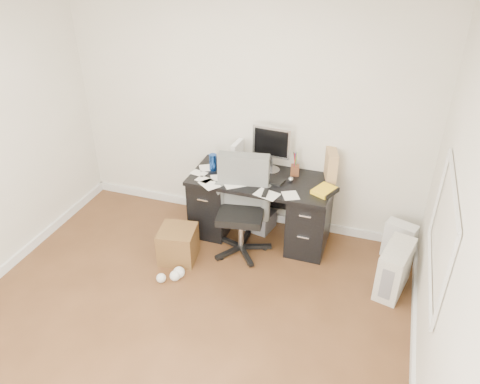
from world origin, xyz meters
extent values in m
plane|color=#482C17|center=(0.00, 0.00, 0.00)|extent=(4.00, 4.00, 0.00)
cube|color=beige|center=(0.00, 2.00, 1.35)|extent=(4.00, 0.02, 2.70)
cube|color=beige|center=(2.00, 0.00, 1.35)|extent=(0.02, 4.00, 2.70)
cube|color=white|center=(0.00, 0.00, 2.70)|extent=(4.00, 4.00, 0.02)
cube|color=silver|center=(0.00, 1.99, 0.05)|extent=(4.00, 0.03, 0.10)
cube|color=black|center=(0.30, 1.65, 0.73)|extent=(1.50, 0.70, 0.04)
cube|color=black|center=(-0.25, 1.65, 0.35)|extent=(0.40, 0.60, 0.71)
cube|color=black|center=(0.85, 1.65, 0.35)|extent=(0.40, 0.60, 0.71)
cube|color=black|center=(0.30, 1.98, 0.45)|extent=(0.70, 0.03, 0.51)
cube|color=black|center=(0.34, 1.63, 0.76)|extent=(0.44, 0.21, 0.02)
sphere|color=silver|center=(0.62, 1.67, 0.78)|extent=(0.07, 0.07, 0.06)
cylinder|color=#163E98|center=(-0.25, 1.66, 0.84)|extent=(0.10, 0.10, 0.19)
cube|color=white|center=(-0.04, 1.86, 0.89)|extent=(0.13, 0.25, 0.27)
cube|color=#9D704C|center=(0.99, 1.88, 0.91)|extent=(0.20, 0.30, 0.32)
cube|color=yellow|center=(0.99, 1.57, 0.77)|extent=(0.27, 0.30, 0.04)
cube|color=#AEAA9D|center=(1.77, 1.22, 0.25)|extent=(0.33, 0.54, 0.50)
cube|color=silver|center=(1.80, 1.75, 0.21)|extent=(0.37, 0.31, 0.42)
cube|color=#492916|center=(-0.40, 0.99, 0.18)|extent=(0.42, 0.42, 0.37)
cube|color=slate|center=(0.23, 1.80, 0.10)|extent=(0.40, 0.36, 0.21)
camera|label=1|loc=(1.47, -2.52, 3.17)|focal=35.00mm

